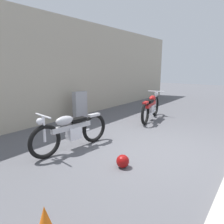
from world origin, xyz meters
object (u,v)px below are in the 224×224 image
(stone_marker, at_px, (80,106))
(helmet, at_px, (123,161))
(motorcycle_red, at_px, (151,107))
(motorcycle_silver, at_px, (71,131))

(stone_marker, height_order, helmet, stone_marker)
(motorcycle_red, height_order, motorcycle_silver, motorcycle_red)
(stone_marker, bearing_deg, helmet, -122.27)
(stone_marker, relative_size, motorcycle_silver, 0.50)
(motorcycle_silver, bearing_deg, stone_marker, -132.00)
(helmet, distance_m, motorcycle_silver, 1.47)
(stone_marker, distance_m, helmet, 3.79)
(stone_marker, relative_size, motorcycle_red, 0.48)
(stone_marker, distance_m, motorcycle_silver, 2.66)
(stone_marker, bearing_deg, motorcycle_red, -50.27)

